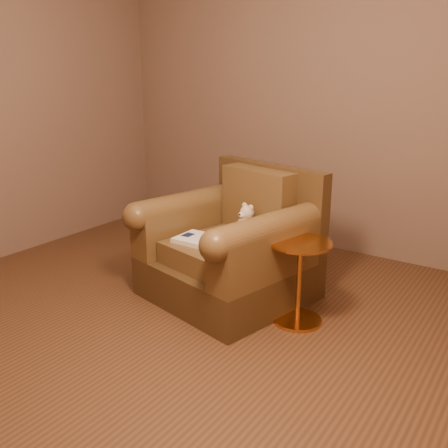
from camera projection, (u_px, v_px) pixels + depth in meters
The scene contains 6 objects.
floor at pixel (166, 324), 3.27m from camera, with size 4.00×4.00×0.00m, color #53331C.
room at pixel (155, 47), 2.76m from camera, with size 4.02×4.02×2.71m.
armchair at pixel (233, 248), 3.61m from camera, with size 1.22×1.18×0.92m.
teddy_bear at pixel (245, 224), 3.59m from camera, with size 0.18×0.20×0.24m.
guidebook at pixel (205, 241), 3.46m from camera, with size 0.42×0.26×0.03m.
side_table at pixel (299, 280), 3.21m from camera, with size 0.40×0.40×0.56m.
Camera 1 is at (1.97, -2.20, 1.59)m, focal length 40.00 mm.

